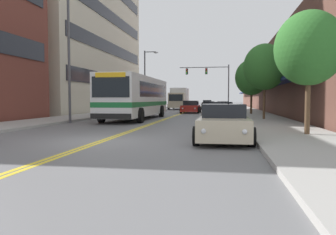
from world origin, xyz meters
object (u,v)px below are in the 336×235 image
object	(u,v)px
car_champagne_parked_right_foreground	(224,124)
car_red_moving_third	(191,107)
car_slate_blue_parked_right_mid	(223,106)
box_truck	(179,98)
street_tree_right_mid	(265,67)
street_tree_right_near	(309,48)
car_beige_parked_right_end	(221,115)
city_bus	(137,96)
street_tree_right_far	(252,77)
car_charcoal_parked_left_near	(153,107)
car_navy_moving_lead	(209,106)
car_dark_grey_parked_right_far	(222,111)
street_lamp_left_near	(72,38)
car_black_moving_second	(207,104)
traffic_signal_mast	(212,77)
street_lamp_left_far	(147,76)

from	to	relation	value
car_champagne_parked_right_foreground	car_red_moving_third	bearing A→B (deg)	98.35
car_slate_blue_parked_right_mid	box_truck	size ratio (longest dim) A/B	0.68
car_slate_blue_parked_right_mid	street_tree_right_mid	bearing A→B (deg)	-83.39
street_tree_right_near	car_champagne_parked_right_foreground	bearing A→B (deg)	-152.96
car_beige_parked_right_end	city_bus	bearing A→B (deg)	141.37
street_tree_right_far	car_charcoal_parked_left_near	bearing A→B (deg)	143.36
car_navy_moving_lead	car_slate_blue_parked_right_mid	bearing A→B (deg)	-21.62
city_bus	car_charcoal_parked_left_near	size ratio (longest dim) A/B	2.57
car_dark_grey_parked_right_far	box_truck	bearing A→B (deg)	105.09
car_red_moving_third	street_lamp_left_near	distance (m)	18.51
car_dark_grey_parked_right_far	street_lamp_left_near	size ratio (longest dim) A/B	0.47
car_beige_parked_right_end	car_red_moving_third	world-z (taller)	car_red_moving_third
street_tree_right_far	street_tree_right_near	bearing A→B (deg)	-87.96
street_lamp_left_near	car_charcoal_parked_left_near	bearing A→B (deg)	88.13
car_charcoal_parked_left_near	car_navy_moving_lead	xyz separation A→B (m)	(6.77, 8.38, 0.00)
car_black_moving_second	car_navy_moving_lead	bearing A→B (deg)	-86.35
car_dark_grey_parked_right_far	car_beige_parked_right_end	world-z (taller)	car_dark_grey_parked_right_far
street_tree_right_mid	car_champagne_parked_right_foreground	bearing A→B (deg)	-103.50
car_dark_grey_parked_right_far	box_truck	size ratio (longest dim) A/B	0.65
car_dark_grey_parked_right_far	traffic_signal_mast	xyz separation A→B (m)	(-1.71, 24.83, 4.24)
car_charcoal_parked_left_near	car_beige_parked_right_end	world-z (taller)	car_charcoal_parked_left_near
car_dark_grey_parked_right_far	car_black_moving_second	xyz separation A→B (m)	(-3.05, 40.06, 0.01)
street_tree_right_mid	street_tree_right_far	distance (m)	8.38
car_black_moving_second	street_lamp_left_far	xyz separation A→B (m)	(-6.37, -25.68, 3.82)
street_lamp_left_near	car_slate_blue_parked_right_mid	bearing A→B (deg)	71.66
traffic_signal_mast	street_lamp_left_far	distance (m)	13.00
car_black_moving_second	street_tree_right_mid	size ratio (longest dim) A/B	0.80
car_navy_moving_lead	street_tree_right_far	distance (m)	17.82
car_charcoal_parked_left_near	street_lamp_left_far	distance (m)	4.00
box_truck	traffic_signal_mast	world-z (taller)	traffic_signal_mast
car_champagne_parked_right_foreground	traffic_signal_mast	xyz separation A→B (m)	(-1.79, 38.48, 4.23)
traffic_signal_mast	street_tree_right_far	xyz separation A→B (m)	(4.42, -18.32, -1.24)
car_red_moving_third	traffic_signal_mast	world-z (taller)	traffic_signal_mast
car_champagne_parked_right_foreground	traffic_signal_mast	bearing A→B (deg)	92.66
car_red_moving_third	traffic_signal_mast	distance (m)	14.82
car_champagne_parked_right_foreground	car_beige_parked_right_end	distance (m)	7.33
car_black_moving_second	street_tree_right_near	distance (m)	52.50
car_red_moving_third	car_dark_grey_parked_right_far	bearing A→B (deg)	-71.95
car_slate_blue_parked_right_mid	street_lamp_left_far	size ratio (longest dim) A/B	0.61
car_navy_moving_lead	street_tree_right_near	distance (m)	35.93
car_champagne_parked_right_foreground	car_black_moving_second	world-z (taller)	car_champagne_parked_right_foreground
street_tree_right_near	box_truck	bearing A→B (deg)	105.31
traffic_signal_mast	box_truck	bearing A→B (deg)	178.90
car_black_moving_second	street_lamp_left_far	world-z (taller)	street_lamp_left_far
car_beige_parked_right_end	car_navy_moving_lead	bearing A→B (deg)	93.72
street_tree_right_mid	car_beige_parked_right_end	bearing A→B (deg)	-123.61
car_charcoal_parked_left_near	traffic_signal_mast	size ratio (longest dim) A/B	0.62
street_lamp_left_near	street_tree_right_mid	bearing A→B (deg)	19.02
city_bus	car_navy_moving_lead	bearing A→B (deg)	79.57
street_lamp_left_far	street_tree_right_far	world-z (taller)	street_lamp_left_far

